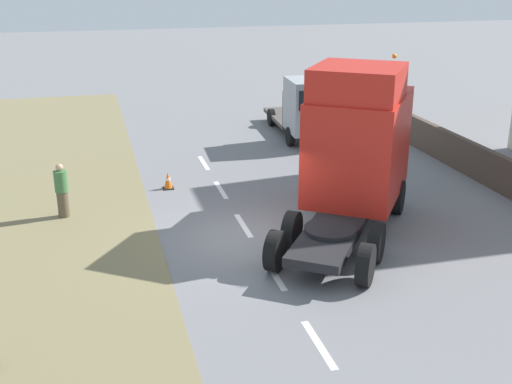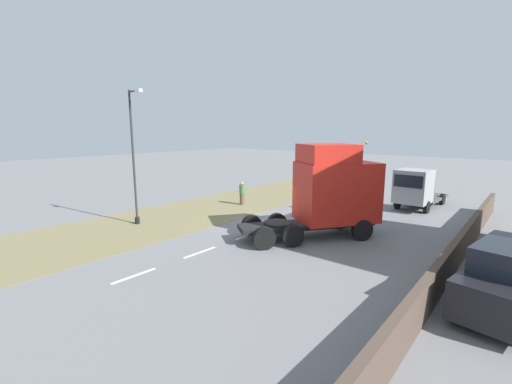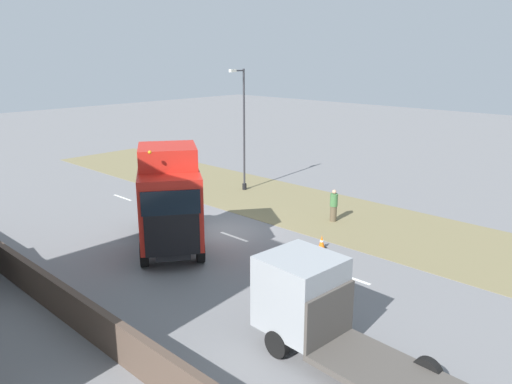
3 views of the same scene
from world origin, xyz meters
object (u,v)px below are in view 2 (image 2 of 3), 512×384
Objects in this scene: traffic_cone_lead at (295,203)px; pedestrian at (242,194)px; lamp_post at (135,162)px; lorry_cab at (331,191)px; parked_car at (508,279)px; flatbed_truck at (415,189)px.

pedestrian is at bearing -152.47° from traffic_cone_lead.
traffic_cone_lead is (3.37, 1.76, -0.54)m from pedestrian.
pedestrian is (1.13, 7.63, -2.74)m from lamp_post.
lorry_cab reaches higher than traffic_cone_lead.
pedestrian is at bearing 168.42° from parked_car.
lamp_post reaches higher than pedestrian.
pedestrian is (-9.98, -6.27, -0.63)m from flatbed_truck.
flatbed_truck is 10.46× the size of traffic_cone_lead.
lorry_cab is at bearing -17.06° from pedestrian.
parked_car is at bearing 118.69° from flatbed_truck.
lorry_cab is 8.81m from pedestrian.
flatbed_truck is 1.23× the size of parked_car.
flatbed_truck is at bearing 32.13° from pedestrian.
traffic_cone_lead is at bearing 157.26° from parked_car.
parked_car is at bearing -31.85° from traffic_cone_lead.
lorry_cab is 8.38m from parked_car.
lamp_post is (-9.42, -5.09, 1.24)m from lorry_cab.
traffic_cone_lead is at bearing 27.53° from pedestrian.
lorry_cab is 9.02m from flatbed_truck.
lorry_cab is at bearing -41.17° from traffic_cone_lead.
lamp_post is 10.92m from traffic_cone_lead.
lamp_post is 12.82× the size of traffic_cone_lead.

